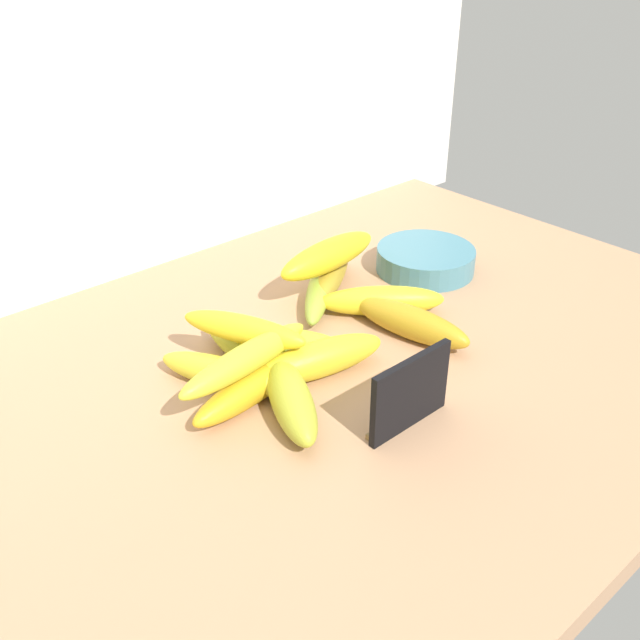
% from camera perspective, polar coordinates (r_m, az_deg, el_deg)
% --- Properties ---
extents(counter_top, '(1.10, 0.76, 0.03)m').
position_cam_1_polar(counter_top, '(0.88, 2.02, -4.06)').
color(counter_top, tan).
rests_on(counter_top, ground).
extents(back_wall, '(1.30, 0.02, 0.70)m').
position_cam_1_polar(back_wall, '(1.05, -13.49, 20.81)').
color(back_wall, silver).
rests_on(back_wall, ground).
extents(chalkboard_sign, '(0.11, 0.02, 0.08)m').
position_cam_1_polar(chalkboard_sign, '(0.75, 7.09, -5.90)').
color(chalkboard_sign, black).
rests_on(chalkboard_sign, counter_top).
extents(fruit_bowl, '(0.14, 0.14, 0.04)m').
position_cam_1_polar(fruit_bowl, '(1.08, 8.33, 4.74)').
color(fruit_bowl, teal).
rests_on(fruit_bowl, counter_top).
extents(banana_0, '(0.11, 0.16, 0.04)m').
position_cam_1_polar(banana_0, '(0.77, -2.30, -6.29)').
color(banana_0, '#ACB230').
rests_on(banana_0, counter_top).
extents(banana_1, '(0.13, 0.14, 0.04)m').
position_cam_1_polar(banana_1, '(0.87, -2.88, -1.86)').
color(banana_1, gold).
rests_on(banana_1, counter_top).
extents(banana_2, '(0.10, 0.16, 0.04)m').
position_cam_1_polar(banana_2, '(0.82, -7.63, -4.20)').
color(banana_2, yellow).
rests_on(banana_2, counter_top).
extents(banana_3, '(0.05, 0.17, 0.04)m').
position_cam_1_polar(banana_3, '(0.86, -5.63, -2.49)').
color(banana_3, gold).
rests_on(banana_3, counter_top).
extents(banana_4, '(0.18, 0.06, 0.04)m').
position_cam_1_polar(banana_4, '(0.80, -5.37, -5.32)').
color(banana_4, gold).
rests_on(banana_4, counter_top).
extents(banana_5, '(0.07, 0.17, 0.04)m').
position_cam_1_polar(banana_5, '(0.91, 7.22, -0.20)').
color(banana_5, '#B78D1E').
rests_on(banana_5, counter_top).
extents(banana_6, '(0.16, 0.14, 0.04)m').
position_cam_1_polar(banana_6, '(0.96, 4.88, 1.54)').
color(banana_6, yellow).
rests_on(banana_6, counter_top).
extents(banana_7, '(0.16, 0.15, 0.03)m').
position_cam_1_polar(banana_7, '(0.99, -0.07, 2.37)').
color(banana_7, '#90AD3A').
rests_on(banana_7, counter_top).
extents(banana_8, '(0.16, 0.13, 0.04)m').
position_cam_1_polar(banana_8, '(1.02, 0.81, 3.43)').
color(banana_8, '#A98F29').
rests_on(banana_8, counter_top).
extents(banana_9, '(0.17, 0.08, 0.04)m').
position_cam_1_polar(banana_9, '(0.83, 0.07, -3.23)').
color(banana_9, yellow).
rests_on(banana_9, counter_top).
extents(banana_10, '(0.18, 0.06, 0.04)m').
position_cam_1_polar(banana_10, '(0.99, 0.64, 5.12)').
color(banana_10, yellow).
rests_on(banana_10, banana_8).
extents(banana_11, '(0.19, 0.06, 0.03)m').
position_cam_1_polar(banana_11, '(0.78, -5.91, -3.09)').
color(banana_11, gold).
rests_on(banana_11, banana_4).
extents(banana_12, '(0.10, 0.15, 0.03)m').
position_cam_1_polar(banana_12, '(0.83, -6.05, -0.73)').
color(banana_12, yellow).
rests_on(banana_12, banana_3).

